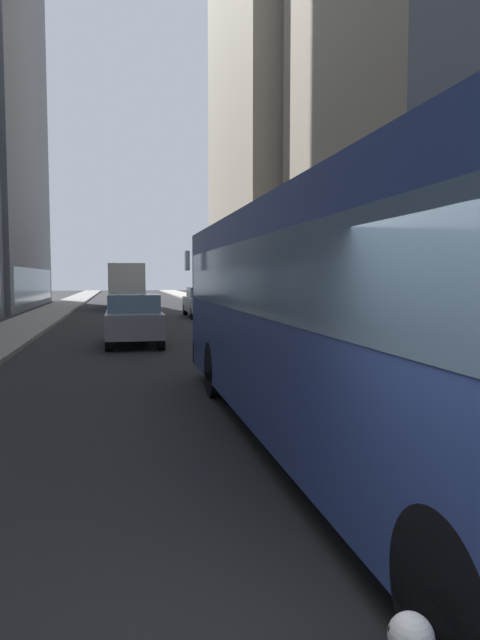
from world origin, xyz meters
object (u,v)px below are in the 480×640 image
at_px(box_truck, 126,285).
at_px(transit_bus, 352,308).
at_px(car_white_van, 203,302).
at_px(car_grey_wagon, 134,319).

bearing_deg(box_truck, transit_bus, -85.93).
bearing_deg(transit_bus, car_white_van, 86.25).
bearing_deg(transit_bus, box_truck, 94.07).
height_order(car_grey_wagon, box_truck, box_truck).
bearing_deg(box_truck, car_white_van, -66.67).
xyz_separation_m(car_grey_wagon, car_white_van, (4.00, 12.31, 0.00)).
bearing_deg(car_grey_wagon, car_white_van, 72.00).
bearing_deg(car_grey_wagon, box_truck, 90.00).
distance_m(transit_bus, box_truck, 33.78).
relative_size(car_grey_wagon, box_truck, 0.55).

